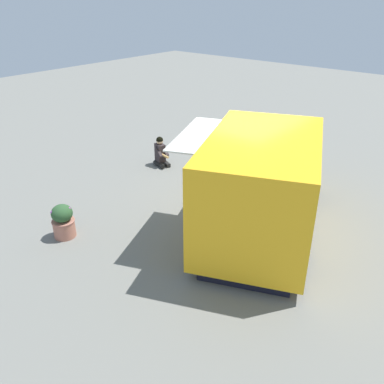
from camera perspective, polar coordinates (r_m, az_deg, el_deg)
name	(u,v)px	position (r m, az deg, el deg)	size (l,w,h in m)	color
ground_plane	(235,204)	(10.06, 6.11, -1.70)	(40.00, 40.00, 0.00)	slate
food_truck	(264,182)	(8.76, 10.16, 1.42)	(5.50, 3.88, 2.27)	yellow
person_customer	(161,154)	(12.19, -4.48, 5.39)	(0.59, 0.78, 0.88)	black
planter_flowering_near	(63,221)	(8.98, -17.83, -3.94)	(0.49, 0.49, 0.76)	#AD6C59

